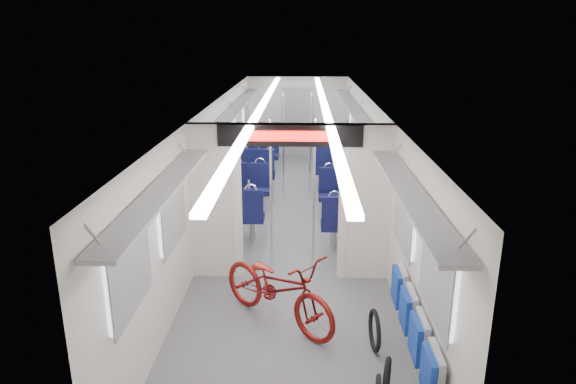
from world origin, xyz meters
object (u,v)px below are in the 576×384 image
(bike_hoop_b, at_px, (386,382))
(seat_bay_far_right, at_px, (333,156))
(seat_bay_near_right, at_px, (344,204))
(seat_bay_far_left, at_px, (257,158))
(stanchion_far_right, at_px, (310,148))
(seat_bay_near_left, at_px, (244,197))
(stanchion_far_left, at_px, (284,149))
(bicycle, at_px, (278,287))
(stanchion_near_left, at_px, (271,194))
(stanchion_near_right, at_px, (314,193))
(flip_bench, at_px, (413,324))
(bike_hoop_c, at_px, (374,332))

(bike_hoop_b, distance_m, seat_bay_far_right, 8.27)
(bike_hoop_b, relative_size, seat_bay_near_right, 0.23)
(seat_bay_far_left, distance_m, stanchion_far_right, 1.99)
(seat_bay_near_left, distance_m, seat_bay_far_left, 2.96)
(seat_bay_near_left, xyz_separation_m, stanchion_far_left, (0.70, 1.45, 0.62))
(bike_hoop_b, bearing_deg, seat_bay_far_left, 103.98)
(seat_bay_far_left, bearing_deg, stanchion_far_right, -48.56)
(bicycle, height_order, bike_hoop_b, bicycle)
(bike_hoop_b, height_order, seat_bay_far_left, seat_bay_far_left)
(seat_bay_far_right, relative_size, stanchion_far_right, 0.96)
(bicycle, xyz_separation_m, seat_bay_far_left, (-0.82, 6.46, 0.08))
(seat_bay_far_left, xyz_separation_m, stanchion_far_right, (1.26, -1.43, 0.58))
(seat_bay_far_left, relative_size, stanchion_near_left, 0.99)
(stanchion_far_left, bearing_deg, stanchion_near_left, -91.18)
(bicycle, bearing_deg, stanchion_far_right, 37.01)
(seat_bay_far_left, relative_size, stanchion_near_right, 0.99)
(seat_bay_far_right, bearing_deg, stanchion_far_right, -108.43)
(bicycle, bearing_deg, stanchion_far_left, 43.41)
(flip_bench, distance_m, seat_bay_near_left, 5.01)
(bike_hoop_b, relative_size, stanchion_near_right, 0.20)
(bike_hoop_b, height_order, stanchion_near_left, stanchion_near_left)
(bicycle, distance_m, stanchion_near_left, 1.85)
(seat_bay_near_right, distance_m, stanchion_far_right, 2.06)
(seat_bay_near_right, distance_m, seat_bay_far_right, 3.69)
(stanchion_near_right, distance_m, stanchion_far_left, 3.20)
(bike_hoop_c, relative_size, stanchion_near_right, 0.22)
(bicycle, xyz_separation_m, seat_bay_near_left, (-0.82, 3.51, 0.04))
(stanchion_near_left, bearing_deg, bike_hoop_b, -67.00)
(stanchion_near_left, xyz_separation_m, stanchion_far_right, (0.63, 3.32, 0.00))
(stanchion_near_right, bearing_deg, bike_hoop_c, -74.22)
(seat_bay_near_left, xyz_separation_m, stanchion_near_right, (1.28, -1.70, 0.62))
(seat_bay_near_left, bearing_deg, stanchion_near_right, -52.95)
(seat_bay_near_left, bearing_deg, seat_bay_far_left, 90.00)
(bike_hoop_c, distance_m, seat_bay_far_right, 7.42)
(seat_bay_far_left, relative_size, stanchion_far_right, 0.99)
(stanchion_near_left, height_order, stanchion_near_right, same)
(bike_hoop_c, height_order, stanchion_far_left, stanchion_far_left)
(bicycle, relative_size, flip_bench, 0.89)
(seat_bay_near_left, distance_m, stanchion_near_left, 2.00)
(seat_bay_far_right, distance_m, stanchion_far_right, 2.01)
(seat_bay_near_right, xyz_separation_m, seat_bay_far_left, (-1.87, 3.30, 0.04))
(bike_hoop_b, relative_size, seat_bay_far_left, 0.20)
(seat_bay_near_right, bearing_deg, bike_hoop_b, -88.88)
(seat_bay_near_left, relative_size, seat_bay_near_right, 1.00)
(stanchion_far_right, bearing_deg, stanchion_near_right, -89.63)
(seat_bay_near_left, distance_m, seat_bay_near_right, 1.90)
(flip_bench, bearing_deg, stanchion_near_right, 110.05)
(bike_hoop_b, distance_m, seat_bay_far_left, 8.12)
(bicycle, bearing_deg, flip_bench, -80.77)
(flip_bench, height_order, seat_bay_near_right, seat_bay_near_right)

